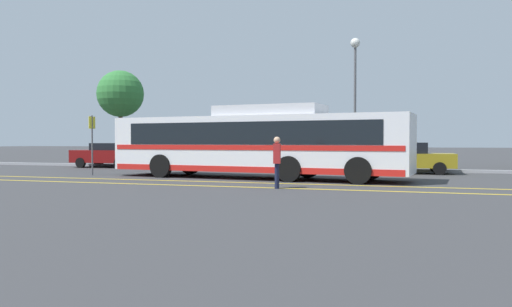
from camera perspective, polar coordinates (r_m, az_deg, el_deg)
name	(u,v)px	position (r m, az deg, el deg)	size (l,w,h in m)	color
ground_plane	(256,178)	(21.32, -0.04, -2.80)	(220.00, 220.00, 0.00)	#38383A
lane_strip_0	(239,182)	(18.99, -1.99, -3.31)	(0.20, 32.73, 0.01)	gold
lane_strip_1	(222,186)	(17.34, -3.94, -3.77)	(0.20, 32.73, 0.01)	gold
curb_strip	(292,168)	(27.49, 4.17, -1.70)	(40.73, 0.36, 0.15)	#99999E
transit_bus	(257,142)	(21.01, 0.06, 1.27)	(13.21, 3.87, 3.05)	white
parked_car_0	(109,155)	(31.04, -16.48, -0.15)	(4.17, 2.08, 1.45)	maroon
parked_car_1	(191,156)	(28.46, -7.43, -0.28)	(4.03, 2.03, 1.44)	black
parked_car_2	(290,157)	(26.17, 3.93, -0.37)	(4.09, 1.95, 1.49)	#335B33
parked_car_3	(410,158)	(25.36, 17.16, -0.49)	(4.18, 2.12, 1.50)	olive
pedestrian_0	(277,159)	(16.54, 2.41, -0.63)	(0.29, 0.45, 1.72)	#191E38
bus_stop_sign	(92,138)	(24.16, -18.22, 1.72)	(0.07, 0.40, 2.76)	#59595E
street_lamp	(355,74)	(28.54, 11.26, 8.94)	(0.53, 0.53, 7.29)	#59595E
tree_0	(120,94)	(35.53, -15.24, 6.56)	(3.17, 3.17, 6.40)	#513823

